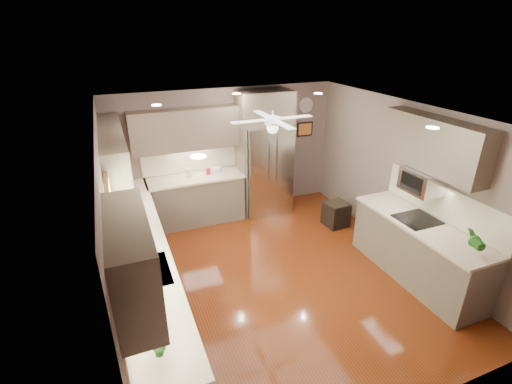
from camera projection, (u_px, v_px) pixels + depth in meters
floor at (278, 275)px, 5.77m from camera, size 5.00×5.00×0.00m
ceiling at (282, 115)px, 4.75m from camera, size 5.00×5.00×0.00m
wall_back at (226, 152)px, 7.37m from camera, size 4.50×0.00×4.50m
wall_front at (406, 322)px, 3.15m from camera, size 4.50×0.00×4.50m
wall_left at (112, 233)px, 4.49m from camera, size 0.00×5.00×5.00m
wall_right at (405, 180)px, 6.03m from camera, size 0.00×5.00×5.00m
canister_c at (188, 173)px, 6.94m from camera, size 0.11×0.11×0.17m
canister_d at (208, 172)px, 7.08m from camera, size 0.09×0.09×0.12m
soap_bottle at (131, 248)px, 4.59m from camera, size 0.09×0.09×0.18m
potted_plant_left at (160, 339)px, 3.15m from camera, size 0.19×0.14×0.33m
potted_plant_right at (475, 240)px, 4.59m from camera, size 0.24×0.22×0.36m
bowl at (217, 172)px, 7.15m from camera, size 0.23×0.23×0.06m
left_run at (144, 272)px, 5.03m from camera, size 0.65×4.70×1.45m
back_run at (196, 198)px, 7.19m from camera, size 1.85×0.65×1.45m
uppers at (214, 153)px, 5.35m from camera, size 4.50×4.70×0.95m
window at (113, 230)px, 3.96m from camera, size 0.05×1.12×0.92m
sink at (148, 273)px, 4.32m from camera, size 0.50×0.70×0.32m
refrigerator at (265, 156)px, 7.35m from camera, size 1.06×0.75×2.45m
right_run at (418, 249)px, 5.56m from camera, size 0.70×2.20×1.45m
microwave at (422, 181)px, 5.39m from camera, size 0.43×0.55×0.34m
ceiling_fan at (273, 123)px, 5.07m from camera, size 1.18×1.18×0.32m
recessed_lights at (267, 110)px, 5.07m from camera, size 2.84×3.14×0.01m
wall_clock at (306, 105)px, 7.63m from camera, size 0.30×0.03×0.30m
framed_print at (305, 129)px, 7.83m from camera, size 0.36×0.03×0.30m
stool at (336, 214)px, 7.13m from camera, size 0.43×0.43×0.48m
paper_towel at (156, 317)px, 3.43m from camera, size 0.12×0.12×0.30m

